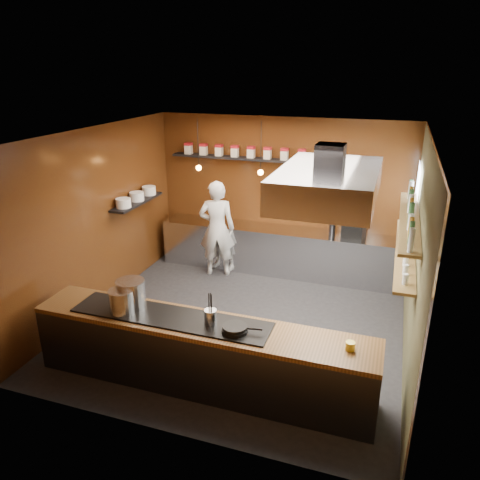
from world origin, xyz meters
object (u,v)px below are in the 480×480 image
at_px(stockpot_large, 131,294).
at_px(chef, 217,229).
at_px(extractor_hood, 328,183).
at_px(stockpot_small, 122,301).
at_px(espresso_machine, 354,228).

bearing_deg(stockpot_large, chef, 91.15).
distance_m(extractor_hood, chef, 3.52).
relative_size(stockpot_large, chef, 0.20).
bearing_deg(stockpot_small, espresso_machine, 56.95).
distance_m(stockpot_large, stockpot_small, 0.17).
bearing_deg(extractor_hood, stockpot_small, -150.93).
xyz_separation_m(stockpot_small, chef, (-0.03, 3.39, -0.15)).
distance_m(stockpot_small, chef, 3.39).
relative_size(extractor_hood, chef, 1.06).
bearing_deg(chef, stockpot_large, 75.06).
relative_size(extractor_hood, stockpot_large, 5.29).
xyz_separation_m(stockpot_large, stockpot_small, (-0.03, -0.16, -0.03)).
height_order(extractor_hood, stockpot_small, extractor_hood).
xyz_separation_m(espresso_machine, chef, (-2.53, -0.46, -0.15)).
relative_size(stockpot_small, espresso_machine, 0.85).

